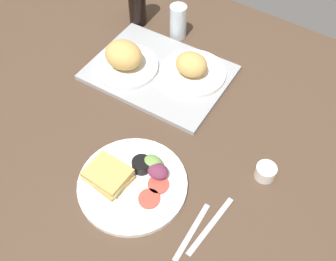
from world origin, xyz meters
The scene contains 9 objects.
ground_plane centered at (0.00, 0.00, -1.50)cm, with size 190.00×150.00×3.00cm, color #4C3828.
serving_tray centered at (-15.77, 23.41, 0.80)cm, with size 45.00×33.00×1.60cm, color #9EA0A3.
bread_plate_near centered at (-25.90, 18.22, 5.51)cm, with size 21.77×21.77×10.01cm.
bread_plate_far centered at (-5.83, 27.95, 4.49)cm, with size 21.95×21.95×8.61cm.
plate_with_salad centered at (2.45, -14.78, 1.68)cm, with size 29.29×29.29×5.40cm.
drinking_glass centered at (-21.94, 43.93, 6.18)cm, with size 6.02×6.02×12.35cm, color silver.
espresso_cup centered at (30.68, 7.64, 2.00)cm, with size 5.60×5.60×4.00cm, color silver.
fork centered at (23.11, -17.19, 0.25)cm, with size 17.00×1.40×0.50cm, color #B7B7BC.
knife centered at (26.11, -13.19, 0.25)cm, with size 19.00×1.40×0.50cm, color #B7B7BC.
Camera 1 is at (39.83, -51.71, 90.19)cm, focal length 40.94 mm.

